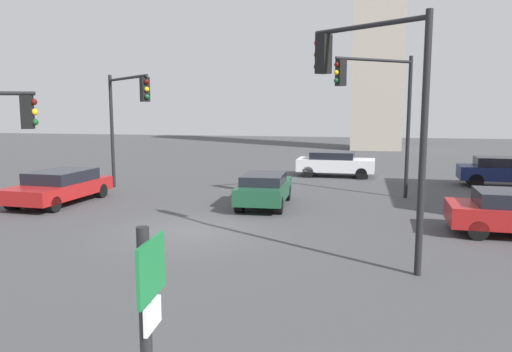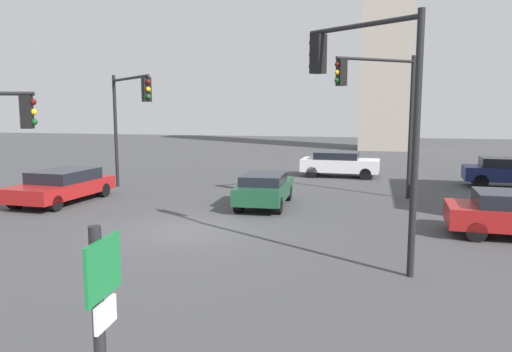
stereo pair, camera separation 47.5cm
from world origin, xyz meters
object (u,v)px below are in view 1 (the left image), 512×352
object	(u,v)px
traffic_light_0	(378,97)
traffic_light_1	(127,107)
car_0	(335,163)
car_2	(506,171)
car_3	(264,188)
car_4	(60,186)
traffic_light_3	(373,90)

from	to	relation	value
traffic_light_0	traffic_light_1	size ratio (longest dim) A/B	1.11
car_0	car_2	size ratio (longest dim) A/B	0.95
traffic_light_1	car_0	size ratio (longest dim) A/B	1.25
traffic_light_0	traffic_light_1	xyz separation A→B (m)	(-10.88, -0.32, -0.36)
car_3	car_4	distance (m)	8.31
traffic_light_0	traffic_light_1	bearing A→B (deg)	-36.68
car_4	car_0	bearing A→B (deg)	137.09
traffic_light_3	car_3	world-z (taller)	traffic_light_3
car_3	car_4	size ratio (longest dim) A/B	0.87
traffic_light_0	car_3	size ratio (longest dim) A/B	1.46
traffic_light_3	car_0	distance (m)	16.01
car_3	car_4	xyz separation A→B (m)	(-8.23, -1.10, -0.01)
traffic_light_3	car_3	size ratio (longest dim) A/B	1.45
traffic_light_3	traffic_light_1	bearing A→B (deg)	-1.95
traffic_light_1	car_0	bearing A→B (deg)	82.81
car_0	traffic_light_3	bearing A→B (deg)	-81.89
car_2	car_3	bearing A→B (deg)	-143.02
traffic_light_0	car_3	xyz separation A→B (m)	(-4.28, -2.04, -3.55)
car_2	car_4	bearing A→B (deg)	-153.40
car_2	car_4	xyz separation A→B (m)	(-18.86, -8.31, -0.08)
car_3	car_4	bearing A→B (deg)	95.24
traffic_light_3	car_2	size ratio (longest dim) A/B	1.31
traffic_light_0	traffic_light_3	size ratio (longest dim) A/B	1.01
traffic_light_0	traffic_light_3	xyz separation A→B (m)	(-0.39, -8.37, -0.03)
traffic_light_1	traffic_light_3	world-z (taller)	traffic_light_3
traffic_light_3	car_3	distance (m)	8.22
traffic_light_0	car_3	world-z (taller)	traffic_light_0
car_0	traffic_light_0	bearing A→B (deg)	-72.08
car_0	car_2	world-z (taller)	car_2
traffic_light_0	car_0	xyz separation A→B (m)	(-2.03, 7.17, -3.51)
traffic_light_1	car_3	size ratio (longest dim) A/B	1.32
traffic_light_0	traffic_light_3	world-z (taller)	traffic_light_0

